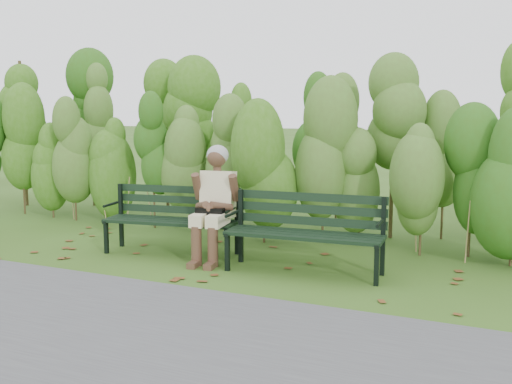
% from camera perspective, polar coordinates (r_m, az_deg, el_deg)
% --- Properties ---
extents(ground, '(80.00, 80.00, 0.00)m').
position_cam_1_polar(ground, '(6.44, -1.30, -7.02)').
color(ground, '#345218').
extents(footpath, '(60.00, 2.50, 0.01)m').
position_cam_1_polar(footpath, '(4.66, -13.46, -13.19)').
color(footpath, '#474749').
rests_on(footpath, ground).
extents(hedge_band, '(11.04, 1.67, 2.42)m').
position_cam_1_polar(hedge_band, '(7.95, 4.53, 5.02)').
color(hedge_band, '#47381E').
rests_on(hedge_band, ground).
extents(leaf_litter, '(5.89, 2.26, 0.01)m').
position_cam_1_polar(leaf_litter, '(6.31, -2.19, -7.31)').
color(leaf_litter, brown).
rests_on(leaf_litter, ground).
extents(bench_left, '(1.60, 0.73, 0.77)m').
position_cam_1_polar(bench_left, '(7.00, -7.84, -2.08)').
color(bench_left, black).
rests_on(bench_left, ground).
extents(bench_right, '(1.63, 0.64, 0.80)m').
position_cam_1_polar(bench_right, '(6.15, 4.82, -3.26)').
color(bench_right, black).
rests_on(bench_right, ground).
extents(seated_woman, '(0.55, 0.81, 1.26)m').
position_cam_1_polar(seated_woman, '(6.61, -4.00, -0.50)').
color(seated_woman, beige).
rests_on(seated_woman, ground).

